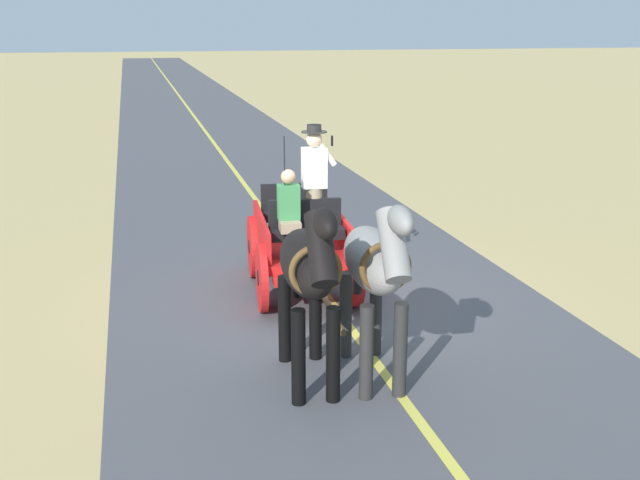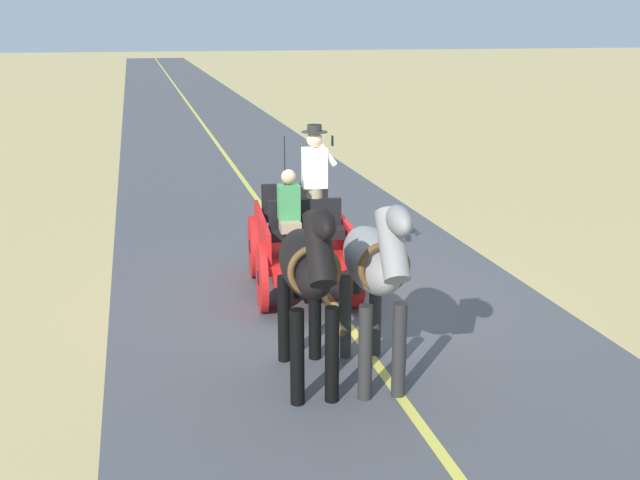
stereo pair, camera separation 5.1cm
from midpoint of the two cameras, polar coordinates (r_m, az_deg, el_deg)
ground_plane at (r=11.10m, az=0.95°, el=-4.55°), size 200.00×200.00×0.00m
road_surface at (r=11.10m, az=0.95°, el=-4.54°), size 6.16×160.00×0.01m
road_centre_stripe at (r=11.09m, az=0.95°, el=-4.51°), size 0.12×160.00×0.00m
horse_drawn_carriage at (r=11.26m, az=-1.20°, el=0.11°), size 1.57×4.52×2.50m
horse_near_side at (r=8.32m, az=4.19°, el=-1.96°), size 0.67×2.14×2.21m
horse_off_side at (r=8.19m, az=-0.72°, el=-2.22°), size 0.66×2.13×2.21m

